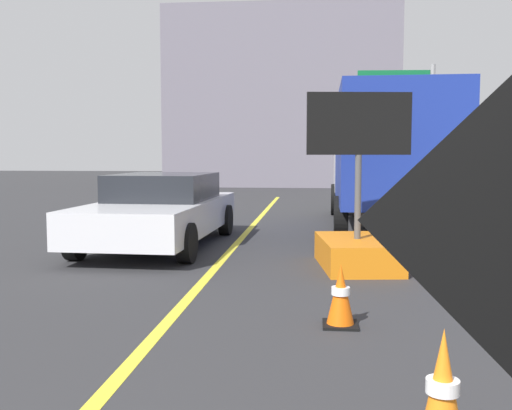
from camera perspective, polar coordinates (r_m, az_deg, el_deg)
name	(u,v)px	position (r m, az deg, el deg)	size (l,w,h in m)	color
lane_center_stripe	(166,323)	(6.23, -8.81, -11.39)	(0.14, 36.00, 0.01)	yellow
arrow_board_trailer	(357,237)	(9.15, 9.92, -3.09)	(1.60, 1.93, 2.70)	orange
box_truck	(387,155)	(14.26, 12.77, 4.81)	(2.65, 7.60, 3.16)	black
pickup_car	(161,209)	(11.31, -9.29, -0.43)	(2.26, 5.12, 1.38)	silver
highway_guide_sign	(410,109)	(22.12, 14.91, 9.15)	(2.79, 0.28, 5.00)	gray
far_building_block	(283,101)	(33.69, 2.63, 10.22)	(12.57, 6.10, 9.65)	slate
traffic_cone_near_sign	(442,396)	(3.63, 17.85, -17.46)	(0.36, 0.36, 0.78)	black
traffic_cone_mid_lane	(341,296)	(6.05, 8.32, -8.83)	(0.36, 0.36, 0.64)	black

